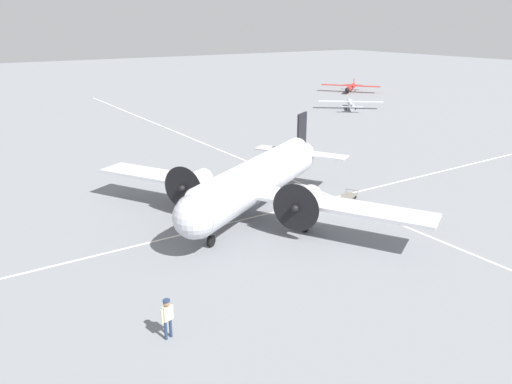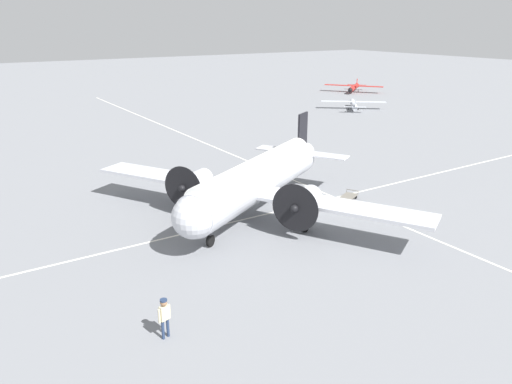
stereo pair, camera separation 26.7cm
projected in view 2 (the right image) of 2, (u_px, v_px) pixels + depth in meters
name	position (u px, v px, depth m)	size (l,w,h in m)	color
ground_plane	(256.00, 215.00, 32.96)	(300.00, 300.00, 0.00)	slate
apron_line_eastwest	(258.00, 216.00, 32.76)	(120.00, 0.16, 0.01)	silver
apron_line_northsouth	(333.00, 197.00, 36.40)	(0.16, 120.00, 0.01)	silver
airliner_main	(253.00, 181.00, 31.83)	(16.37, 21.12, 5.59)	silver
crew_foreground	(164.00, 314.00, 19.81)	(0.58, 0.36, 1.76)	navy
suitcase_near_door	(318.00, 195.00, 36.10)	(0.37, 0.12, 0.46)	#232328
baggage_cart	(348.00, 197.00, 35.53)	(1.97, 1.60, 0.56)	#6B665B
light_aircraft_distant	(354.00, 87.00, 90.29)	(7.90, 9.04, 2.02)	#B2231E
light_aircraft_taxiing	(353.00, 104.00, 72.66)	(7.81, 7.11, 1.83)	#B7BCC6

